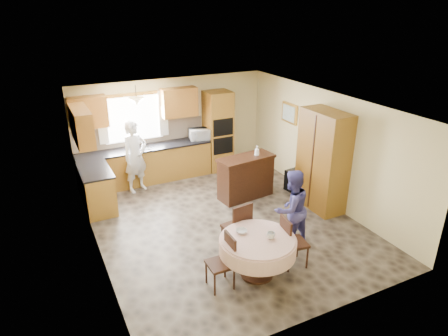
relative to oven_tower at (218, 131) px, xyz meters
The scene contains 36 objects.
floor 3.11m from the oven_tower, 113.15° to the right, with size 5.00×6.00×0.01m, color brown.
ceiling 3.26m from the oven_tower, 113.15° to the right, with size 5.00×6.00×0.01m, color white.
wall_back 1.21m from the oven_tower, 164.91° to the left, with size 5.00×0.02×2.50m, color #D5C588.
wall_front 5.81m from the oven_tower, 101.43° to the right, with size 5.00×0.02×2.50m, color #D5C588.
wall_left 4.54m from the oven_tower, 143.61° to the right, with size 0.02×6.00×2.50m, color #D5C588.
wall_right 3.02m from the oven_tower, 63.35° to the right, with size 0.02×6.00×2.50m, color #D5C588.
window 2.24m from the oven_tower, behind, with size 1.40×0.03×1.10m, color white.
curtain_left 2.97m from the oven_tower, behind, with size 0.22×0.02×1.15m, color white.
curtain_right 1.54m from the oven_tower, behind, with size 0.22×0.02×1.15m, color white.
base_cab_back 2.09m from the oven_tower, behind, with size 3.30×0.60×0.88m, color #B0802F.
counter_back 2.01m from the oven_tower, behind, with size 3.30×0.64×0.04m, color black.
base_cab_left 3.52m from the oven_tower, 165.12° to the right, with size 0.60×1.20×0.88m, color #B0802F.
counter_left 3.47m from the oven_tower, 165.12° to the right, with size 0.64×1.20×0.04m, color black.
backsplash 2.03m from the oven_tower, behind, with size 3.30×0.02×0.55m, color beige.
wall_cab_left 3.31m from the oven_tower, behind, with size 0.85×0.33×0.72m, color #B16D2C.
wall_cab_right 1.32m from the oven_tower, behind, with size 0.90×0.33×0.72m, color #B16D2C.
wall_cab_side 3.70m from the oven_tower, 165.67° to the right, with size 0.33×1.20×0.72m, color #B16D2C.
oven_tower is the anchor object (origin of this frame).
oven_upper 0.37m from the oven_tower, 90.00° to the right, with size 0.56×0.01×0.45m, color black.
oven_lower 0.44m from the oven_tower, 90.00° to the right, with size 0.56×0.01×0.45m, color black.
pendant 2.40m from the oven_tower, behind, with size 0.36×0.36×0.18m, color beige.
sideboard 1.95m from the oven_tower, 95.59° to the right, with size 1.31×0.54×0.94m, color #3C1D10.
space_heater 2.41m from the oven_tower, 62.45° to the right, with size 0.37×0.26×0.50m, color black.
cupboard 3.16m from the oven_tower, 70.21° to the right, with size 0.57×1.14×2.18m, color #B0802F.
dining_table 4.71m from the oven_tower, 107.59° to the right, with size 1.26×1.26×0.72m.
chair_left 4.92m from the oven_tower, 114.36° to the right, with size 0.40×0.40×0.90m.
chair_back 4.00m from the oven_tower, 110.13° to the right, with size 0.48×0.48×0.99m.
chair_right 4.58m from the oven_tower, 99.85° to the right, with size 0.46×0.46×0.93m.
framed_picture 1.97m from the oven_tower, 44.93° to the right, with size 0.06×0.59×0.49m.
microwave 0.55m from the oven_tower, behind, with size 0.52×0.35×0.29m, color silver.
person_sink 2.38m from the oven_tower, behind, with size 0.63×0.42×1.73m, color silver.
person_dining 3.98m from the oven_tower, 95.83° to the right, with size 0.73×0.57×1.50m, color #3F3B81.
bowl_sideboard 1.91m from the oven_tower, 103.82° to the right, with size 0.22×0.22×0.05m, color #B2B2B2.
bottle_sideboard 1.86m from the oven_tower, 87.07° to the right, with size 0.11×0.11×0.28m, color silver.
cup_table 4.74m from the oven_tower, 105.15° to the right, with size 0.14×0.14×0.11m, color #B2B2B2.
bowl_table 4.51m from the oven_tower, 110.59° to the right, with size 0.19×0.19×0.06m, color #B2B2B2.
Camera 1 is at (-3.18, -6.45, 4.25)m, focal length 32.00 mm.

